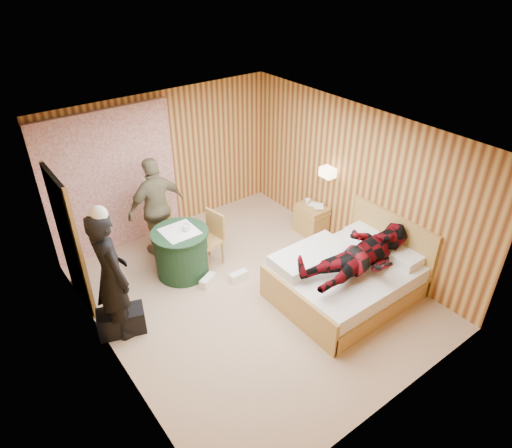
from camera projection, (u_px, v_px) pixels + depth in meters
floor at (250, 293)px, 6.90m from camera, size 4.20×5.00×0.01m
ceiling at (249, 137)px, 5.58m from camera, size 4.20×5.00×0.01m
wall_back at (165, 163)px, 7.94m from camera, size 4.20×0.02×2.50m
wall_left at (101, 282)px, 5.17m from camera, size 0.02×5.00×2.50m
wall_right at (355, 182)px, 7.31m from camera, size 0.02×5.00×2.50m
curtain at (112, 182)px, 7.41m from camera, size 2.20×0.08×2.40m
doorway at (69, 242)px, 6.26m from camera, size 0.06×0.90×2.05m
wall_lamp at (328, 172)px, 7.50m from camera, size 0.26×0.24×0.16m
bed at (346, 278)px, 6.73m from camera, size 1.99×1.55×1.07m
nightstand at (311, 219)px, 8.19m from camera, size 0.42×0.56×0.54m
round_table at (182, 252)px, 7.14m from camera, size 0.89×0.89×0.79m
chair_far at (161, 225)px, 7.54m from camera, size 0.51×0.51×0.93m
chair_near at (211, 235)px, 7.31m from camera, size 0.48×0.48×0.91m
duffel_bag at (122, 321)px, 6.16m from camera, size 0.69×0.51×0.35m
sneaker_left at (208, 281)px, 7.06m from camera, size 0.33×0.24×0.13m
sneaker_right at (239, 276)px, 7.15m from camera, size 0.30×0.13×0.13m
woman_standing at (111, 276)px, 5.77m from camera, size 0.49×0.71×1.87m
man_at_table at (157, 207)px, 7.39m from camera, size 1.04×0.48×1.72m
man_on_bed at (364, 248)px, 6.25m from camera, size 0.86×0.67×1.77m
book_lower at (314, 207)px, 8.01m from camera, size 0.25×0.27×0.02m
book_upper at (314, 206)px, 8.00m from camera, size 0.27×0.28×0.02m
cup_nightstand at (307, 201)px, 8.12m from camera, size 0.11×0.11×0.09m
cup_table at (187, 228)px, 6.92m from camera, size 0.14×0.14×0.10m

